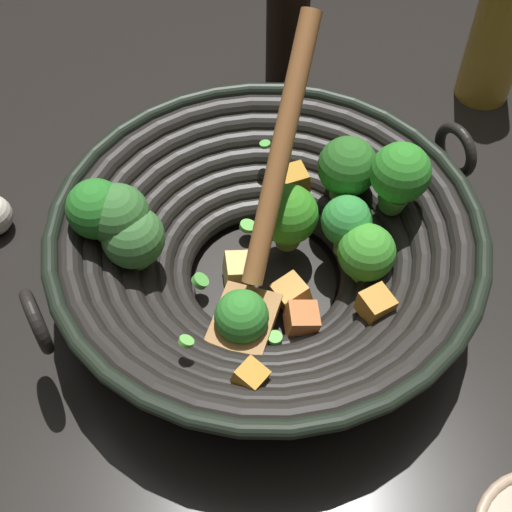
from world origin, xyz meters
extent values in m
plane|color=black|center=(0.00, 0.00, 0.00)|extent=(4.00, 4.00, 0.00)
cylinder|color=black|center=(0.00, 0.00, 0.01)|extent=(0.13, 0.13, 0.01)
torus|color=black|center=(0.00, 0.00, 0.02)|extent=(0.18, 0.18, 0.02)
torus|color=black|center=(0.00, 0.00, 0.03)|extent=(0.21, 0.21, 0.02)
torus|color=black|center=(0.00, 0.00, 0.04)|extent=(0.24, 0.24, 0.02)
torus|color=black|center=(0.00, 0.00, 0.05)|extent=(0.27, 0.27, 0.02)
torus|color=black|center=(0.00, 0.00, 0.06)|extent=(0.30, 0.30, 0.02)
torus|color=black|center=(0.00, 0.00, 0.07)|extent=(0.33, 0.33, 0.02)
torus|color=black|center=(0.00, 0.00, 0.08)|extent=(0.36, 0.36, 0.02)
torus|color=black|center=(0.00, 0.00, 0.09)|extent=(0.38, 0.38, 0.01)
torus|color=black|center=(-0.20, 0.04, 0.09)|extent=(0.02, 0.05, 0.05)
torus|color=black|center=(0.20, -0.04, 0.09)|extent=(0.02, 0.05, 0.05)
cylinder|color=#71A54B|center=(-0.07, 0.03, 0.04)|extent=(0.03, 0.03, 0.02)
sphere|color=#318D3C|center=(-0.07, 0.03, 0.07)|extent=(0.05, 0.05, 0.05)
cylinder|color=#79A744|center=(0.09, -0.08, 0.07)|extent=(0.03, 0.03, 0.02)
sphere|color=#397534|center=(0.09, -0.08, 0.10)|extent=(0.05, 0.05, 0.05)
cylinder|color=#6AA642|center=(0.11, -0.09, 0.08)|extent=(0.02, 0.02, 0.02)
sphere|color=#287927|center=(0.11, -0.09, 0.10)|extent=(0.05, 0.05, 0.05)
cylinder|color=#589048|center=(0.09, -0.06, 0.05)|extent=(0.03, 0.03, 0.02)
sphere|color=#3F7839|center=(0.09, -0.06, 0.08)|extent=(0.05, 0.05, 0.05)
cylinder|color=#5F9444|center=(0.06, 0.04, 0.03)|extent=(0.02, 0.02, 0.02)
sphere|color=#32872F|center=(0.06, 0.04, 0.05)|extent=(0.05, 0.05, 0.05)
cylinder|color=#5B9642|center=(-0.10, -0.01, 0.06)|extent=(0.03, 0.04, 0.02)
sphere|color=#2B6A24|center=(-0.10, -0.01, 0.09)|extent=(0.06, 0.06, 0.06)
cylinder|color=#629342|center=(-0.11, 0.04, 0.08)|extent=(0.03, 0.03, 0.03)
sphere|color=#2F8828|center=(-0.11, 0.04, 0.11)|extent=(0.05, 0.05, 0.05)
cylinder|color=#79A442|center=(-0.03, -0.01, 0.04)|extent=(0.03, 0.02, 0.02)
sphere|color=#358A21|center=(-0.03, -0.01, 0.07)|extent=(0.05, 0.05, 0.05)
cylinder|color=#77C152|center=(-0.06, 0.06, 0.04)|extent=(0.03, 0.03, 0.02)
sphere|color=green|center=(-0.06, 0.06, 0.06)|extent=(0.05, 0.05, 0.05)
cube|color=gold|center=(0.00, 0.04, 0.03)|extent=(0.03, 0.03, 0.03)
cube|color=orange|center=(0.09, 0.10, 0.07)|extent=(0.03, 0.03, 0.03)
cube|color=#C07922|center=(-0.03, 0.10, 0.06)|extent=(0.03, 0.03, 0.03)
cube|color=#CE8944|center=(-0.06, -0.05, 0.03)|extent=(0.03, 0.03, 0.02)
cube|color=#C68929|center=(-0.08, -0.05, 0.05)|extent=(0.03, 0.03, 0.03)
cube|color=#E6C264|center=(0.02, -0.01, 0.03)|extent=(0.04, 0.04, 0.03)
cube|color=#C56731|center=(0.01, 0.07, 0.04)|extent=(0.04, 0.04, 0.03)
cylinder|color=#6BC651|center=(-0.12, 0.03, 0.07)|extent=(0.01, 0.01, 0.01)
cylinder|color=#56B247|center=(-0.07, -0.09, 0.08)|extent=(0.01, 0.01, 0.00)
cylinder|color=#6BC651|center=(0.04, 0.07, 0.04)|extent=(0.02, 0.02, 0.01)
cylinder|color=#6BC651|center=(0.12, 0.05, 0.09)|extent=(0.01, 0.01, 0.01)
cylinder|color=#6BC651|center=(-0.02, -0.05, 0.03)|extent=(0.02, 0.02, 0.01)
cylinder|color=#56B247|center=(-0.07, 0.07, 0.05)|extent=(0.02, 0.02, 0.01)
cylinder|color=#56B247|center=(0.06, -0.02, 0.03)|extent=(0.02, 0.02, 0.01)
cube|color=#9E6B38|center=(0.06, 0.04, 0.04)|extent=(0.09, 0.08, 0.01)
cylinder|color=#A26536|center=(-0.03, -0.02, 0.14)|extent=(0.16, 0.12, 0.17)
cylinder|color=black|center=(-0.20, -0.20, 0.07)|extent=(0.05, 0.05, 0.15)
cylinder|color=gold|center=(-0.38, -0.06, 0.08)|extent=(0.06, 0.06, 0.17)
camera|label=1|loc=(0.24, 0.29, 0.54)|focal=48.84mm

